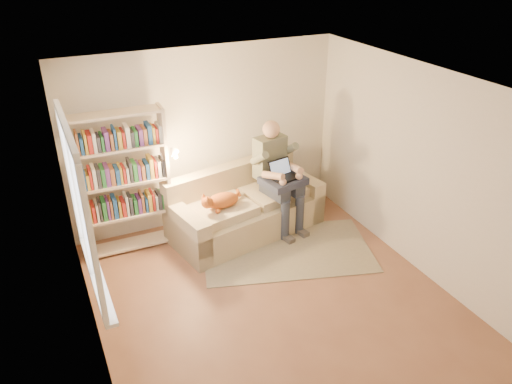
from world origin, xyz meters
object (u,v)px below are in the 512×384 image
person (276,171)px  cat (218,202)px  bookshelf (123,176)px  sofa (245,210)px  laptop (286,172)px

person → cat: 1.00m
person → bookshelf: bearing=159.9°
sofa → cat: size_ratio=3.46×
person → laptop: (0.08, -0.14, 0.02)m
sofa → bookshelf: bearing=159.8°
laptop → person: bearing=109.7°
sofa → laptop: 0.83m
sofa → bookshelf: 1.80m
sofa → bookshelf: (-1.61, 0.25, 0.76)m
sofa → person: size_ratio=1.45×
cat → bookshelf: bookshelf is taller
cat → laptop: bearing=-9.6°
sofa → laptop: laptop is taller
laptop → bookshelf: bookshelf is taller
sofa → laptop: size_ratio=5.66×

